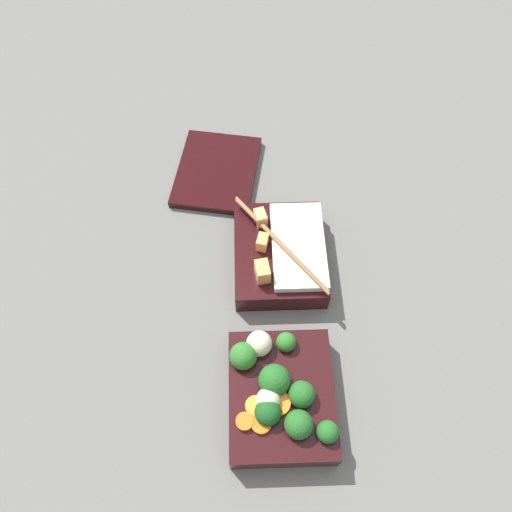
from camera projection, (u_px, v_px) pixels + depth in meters
name	position (u px, v px, depth m)	size (l,w,h in m)	color
ground_plane	(283.00, 327.00, 0.75)	(3.00, 3.00, 0.00)	slate
bento_tray_vegetable	(280.00, 394.00, 0.67)	(0.18, 0.14, 0.07)	black
bento_tray_rice	(281.00, 253.00, 0.79)	(0.18, 0.14, 0.07)	black
bento_lid	(217.00, 172.00, 0.90)	(0.17, 0.14, 0.01)	black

